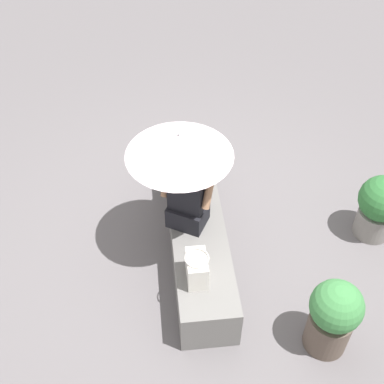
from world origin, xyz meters
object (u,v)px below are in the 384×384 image
person_seated (188,193)px  shoulder_bag_spare (185,169)px  planter_far (333,316)px  planter_near (380,206)px  handbag_black (191,150)px  tote_bag_canvas (197,268)px  parasol (179,145)px

person_seated → shoulder_bag_spare: size_ratio=2.50×
planter_far → planter_near: bearing=-35.9°
handbag_black → tote_bag_canvas: 1.55m
parasol → tote_bag_canvas: size_ratio=3.48×
tote_bag_canvas → shoulder_bag_spare: (1.20, -0.02, 0.04)m
handbag_black → planter_far: 2.23m
planter_far → handbag_black: bearing=25.4°
parasol → planter_far: bearing=-136.6°
shoulder_bag_spare → planter_far: size_ratio=0.46×
planter_far → person_seated: bearing=44.0°
shoulder_bag_spare → planter_far: (-1.66, -1.05, -0.21)m
person_seated → planter_near: bearing=-88.0°
tote_bag_canvas → planter_near: bearing=-69.5°
handbag_black → planter_far: (-2.01, -0.95, -0.17)m
handbag_black → tote_bag_canvas: (-1.54, 0.11, 0.00)m
handbag_black → shoulder_bag_spare: (-0.34, 0.10, 0.04)m
planter_near → tote_bag_canvas: bearing=110.5°
person_seated → tote_bag_canvas: person_seated is taller
parasol → planter_near: 2.20m
person_seated → parasol: parasol is taller
person_seated → parasol: (0.09, 0.06, 0.49)m
tote_bag_canvas → shoulder_bag_spare: bearing=-0.7°
parasol → shoulder_bag_spare: 0.84m
parasol → planter_far: 1.88m
shoulder_bag_spare → tote_bag_canvas: bearing=179.3°
tote_bag_canvas → shoulder_bag_spare: shoulder_bag_spare is taller
parasol → shoulder_bag_spare: size_ratio=2.81×
handbag_black → planter_near: size_ratio=0.40×
tote_bag_canvas → planter_far: size_ratio=0.37×
shoulder_bag_spare → person_seated: bearing=177.3°
tote_bag_canvas → planter_near: tote_bag_canvas is taller
parasol → shoulder_bag_spare: bearing=-10.4°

